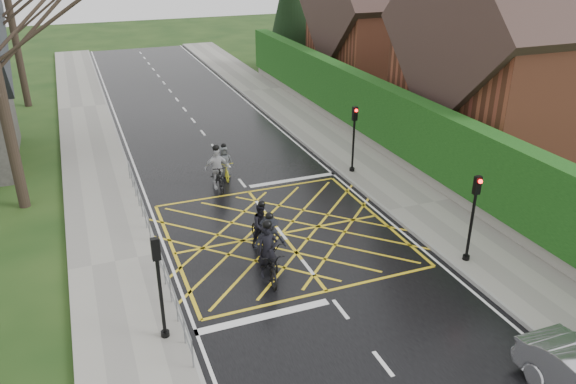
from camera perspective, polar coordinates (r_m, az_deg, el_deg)
ground at (r=20.99m, az=-0.67°, el=-4.25°), size 120.00×120.00×0.00m
road at (r=20.99m, az=-0.67°, el=-4.24°), size 9.00×80.00×0.01m
sidewalk_right at (r=23.50m, az=13.15°, el=-1.40°), size 3.00×80.00×0.15m
sidewalk_left at (r=19.95m, az=-17.14°, el=-6.91°), size 3.00×80.00×0.15m
stone_wall at (r=28.91m, az=9.58°, el=4.52°), size 0.50×38.00×0.70m
hedge at (r=28.37m, az=9.83°, el=7.84°), size 0.90×38.00×2.80m
house_near at (r=30.46m, az=23.88°, el=12.40°), size 11.80×9.80×11.30m
house_far at (r=41.49m, az=10.07°, el=16.33°), size 9.80×8.80×10.30m
conifer at (r=46.78m, az=0.43°, el=18.38°), size 4.60×4.60×10.00m
railing_south at (r=16.71m, az=-11.60°, el=-10.06°), size 0.05×5.04×1.03m
railing_north at (r=23.25m, az=-15.03°, el=0.03°), size 0.05×6.04×1.03m
traffic_light_ne at (r=25.75m, az=6.68°, el=5.27°), size 0.24×0.31×3.21m
traffic_light_se at (r=19.35m, az=18.18°, el=-2.70°), size 0.24×0.31×3.21m
traffic_light_sw at (r=15.35m, az=-12.85°, el=-9.65°), size 0.24×0.31×3.21m
cyclist_rear at (r=18.14m, az=-1.99°, el=-6.87°), size 0.94×2.18×2.05m
cyclist_back at (r=19.92m, az=-2.60°, el=-3.80°), size 0.87×1.81×1.76m
cyclist_mid at (r=18.90m, az=-1.84°, el=-5.40°), size 1.18×1.99×1.88m
cyclist_front at (r=24.56m, az=-7.19°, el=1.96°), size 1.09×2.02×2.01m
cyclist_lead at (r=25.71m, az=-6.44°, el=2.64°), size 0.77×1.73×1.64m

